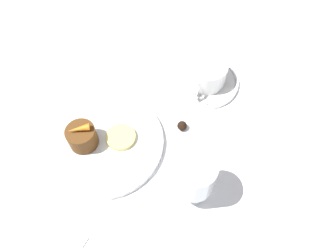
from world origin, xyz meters
The scene contains 11 objects.
ground_plane centered at (0.00, 0.00, 0.00)m, with size 3.00×3.00×0.00m, color white.
dinner_plate centered at (0.00, -0.05, 0.01)m, with size 0.25×0.25×0.01m.
saucer centered at (-0.24, 0.09, 0.01)m, with size 0.16×0.16×0.01m.
coffee_cup centered at (-0.24, 0.09, 0.04)m, with size 0.12×0.10×0.05m.
spoon centered at (-0.19, 0.08, 0.01)m, with size 0.06×0.10×0.00m.
wine_glass centered at (0.02, 0.16, 0.08)m, with size 0.08×0.08×0.12m.
fork centered at (0.19, -0.05, 0.00)m, with size 0.03×0.18×0.01m.
dessert_cake centered at (0.02, -0.09, 0.04)m, with size 0.06×0.06×0.05m.
carrot_garnish centered at (0.02, -0.09, 0.07)m, with size 0.04×0.04×0.01m.
pineapple_slice centered at (-0.02, -0.02, 0.02)m, with size 0.06×0.06×0.01m.
chocolate_truffle centered at (-0.10, 0.09, 0.01)m, with size 0.02×0.02×0.02m.
Camera 1 is at (0.25, 0.21, 0.61)m, focal length 35.00 mm.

